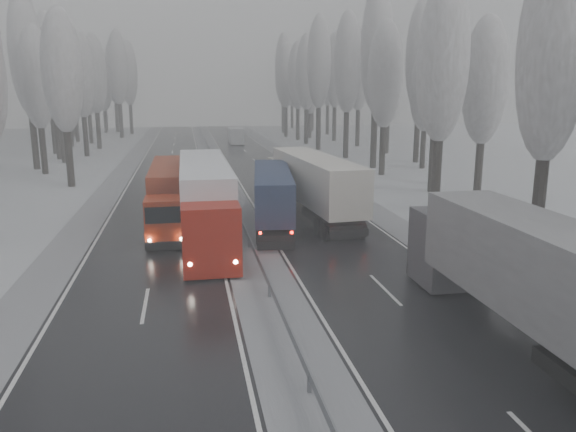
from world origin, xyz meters
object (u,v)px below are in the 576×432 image
object	(u,v)px
truck_grey_tarp	(540,278)
truck_cream_box	(311,181)
truck_blue_box	(272,191)
truck_red_white	(205,195)
box_truck_distant	(236,136)
truck_red_red	(168,190)

from	to	relation	value
truck_grey_tarp	truck_cream_box	size ratio (longest dim) A/B	1.04
truck_blue_box	truck_red_white	size ratio (longest dim) A/B	0.82
truck_cream_box	truck_blue_box	bearing A→B (deg)	-158.96
truck_cream_box	truck_red_white	size ratio (longest dim) A/B	0.96
truck_blue_box	truck_red_white	world-z (taller)	truck_red_white
truck_blue_box	truck_cream_box	size ratio (longest dim) A/B	0.85
box_truck_distant	truck_red_red	world-z (taller)	truck_red_red
truck_grey_tarp	truck_red_red	bearing A→B (deg)	119.92
truck_blue_box	truck_red_red	xyz separation A→B (m)	(-6.90, 1.67, 0.01)
truck_red_white	truck_red_red	xyz separation A→B (m)	(-2.31, 5.25, -0.49)
box_truck_distant	truck_red_red	distance (m)	56.14
truck_blue_box	truck_grey_tarp	bearing A→B (deg)	-66.99
truck_grey_tarp	truck_cream_box	bearing A→B (deg)	97.70
truck_red_white	truck_grey_tarp	bearing A→B (deg)	-58.72
truck_cream_box	truck_red_red	world-z (taller)	truck_cream_box
box_truck_distant	truck_red_white	xyz separation A→B (m)	(-7.22, -60.57, 1.28)
truck_cream_box	truck_red_white	xyz separation A→B (m)	(-7.58, -5.01, 0.11)
box_truck_distant	truck_red_red	size ratio (longest dim) A/B	0.50
truck_red_white	truck_red_red	world-z (taller)	truck_red_white
truck_grey_tarp	box_truck_distant	bearing A→B (deg)	92.64
truck_grey_tarp	truck_blue_box	size ratio (longest dim) A/B	1.22
truck_grey_tarp	truck_cream_box	distance (m)	22.41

